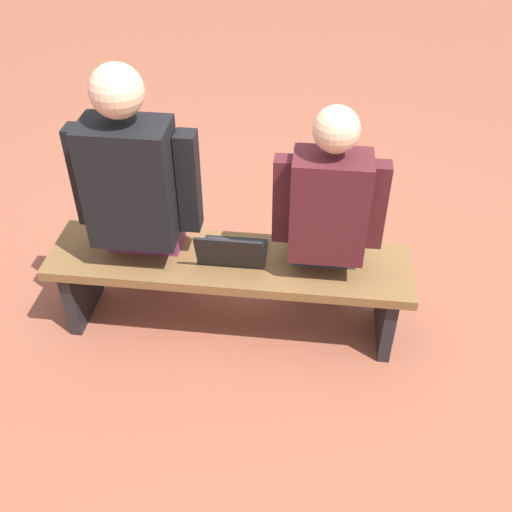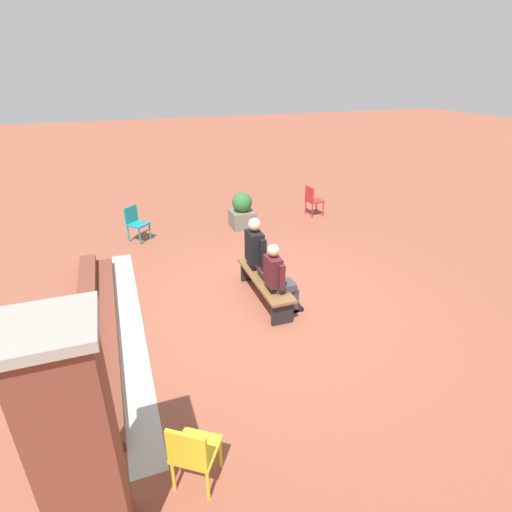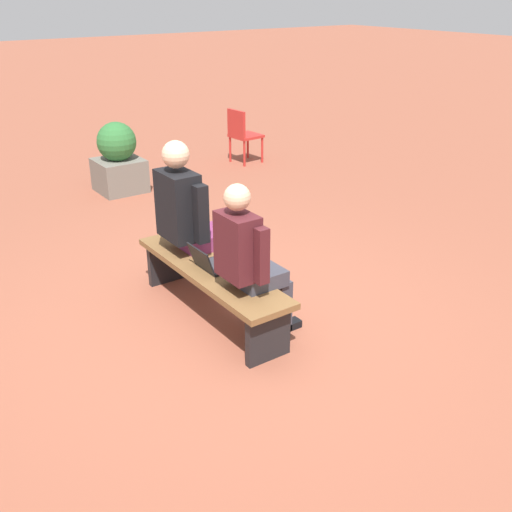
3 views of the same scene
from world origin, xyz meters
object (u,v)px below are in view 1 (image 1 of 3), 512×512
Objects in this scene: person_student at (328,216)px; person_adult at (141,193)px; bench at (230,273)px; laptop at (232,252)px.

person_student is 0.90m from person_adult.
bench is 0.58m from person_student.
person_student is at bearing -172.13° from bench.
person_adult reaches higher than bench.
laptop is (0.45, 0.08, -0.20)m from person_student.
person_adult is 4.46× the size of laptop.
person_adult is 0.52m from laptop.
person_student reaches higher than laptop.
person_adult is (0.43, -0.07, 0.40)m from bench.
person_student reaches higher than bench.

